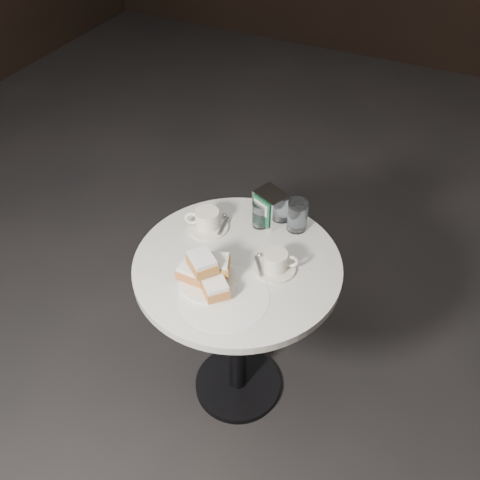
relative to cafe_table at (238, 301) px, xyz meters
name	(u,v)px	position (x,y,z in m)	size (l,w,h in m)	color
ground	(238,385)	(0.00, 0.00, -0.55)	(7.00, 7.00, 0.00)	black
cafe_table	(238,301)	(0.00, 0.00, 0.00)	(0.70, 0.70, 0.74)	black
sugar_spill	(224,297)	(0.03, -0.16, 0.20)	(0.29, 0.29, 0.00)	white
beignet_plate	(207,274)	(-0.04, -0.13, 0.24)	(0.24, 0.24, 0.12)	white
coffee_cup_left	(207,221)	(-0.17, 0.11, 0.23)	(0.19, 0.19, 0.08)	silver
coffee_cup_right	(276,263)	(0.13, 0.03, 0.23)	(0.18, 0.18, 0.07)	silver
water_glass_left	(261,215)	(-0.01, 0.21, 0.25)	(0.07, 0.07, 0.10)	silver
water_glass_right	(297,216)	(0.11, 0.25, 0.25)	(0.09, 0.09, 0.12)	white
napkin_dispenser	(270,207)	(0.01, 0.24, 0.26)	(0.13, 0.12, 0.12)	silver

